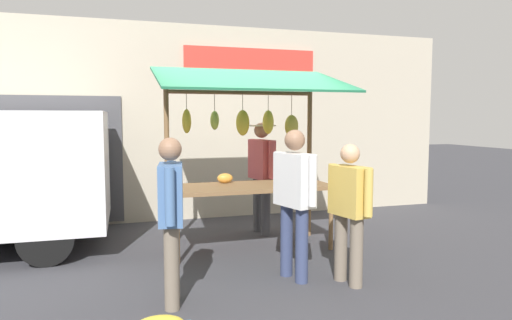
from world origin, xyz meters
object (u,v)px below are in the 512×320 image
market_stall (251,137)px  shopper_with_shopping_bag (171,209)px  vendor_with_sunhat (262,168)px  shopper_in_striped_shirt (349,205)px  shopper_with_ponytail (294,193)px

market_stall → shopper_with_shopping_bag: bearing=52.1°
vendor_with_sunhat → shopper_in_striped_shirt: 2.38m
shopper_in_striped_shirt → shopper_with_ponytail: shopper_with_ponytail is taller
market_stall → vendor_with_sunhat: (-0.38, -0.71, -0.51)m
shopper_in_striped_shirt → market_stall: bearing=7.3°
vendor_with_sunhat → shopper_in_striped_shirt: vendor_with_sunhat is taller
shopper_with_shopping_bag → market_stall: bearing=-29.3°
market_stall → shopper_with_ponytail: bearing=94.0°
shopper_in_striped_shirt → shopper_with_ponytail: size_ratio=0.91×
vendor_with_sunhat → shopper_with_ponytail: vendor_with_sunhat is taller
market_stall → shopper_in_striped_shirt: 1.89m
market_stall → shopper_with_ponytail: 1.47m
vendor_with_sunhat → shopper_with_ponytail: (0.29, 2.06, -0.06)m
market_stall → shopper_with_ponytail: size_ratio=1.50×
vendor_with_sunhat → shopper_in_striped_shirt: (-0.22, 2.37, -0.16)m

